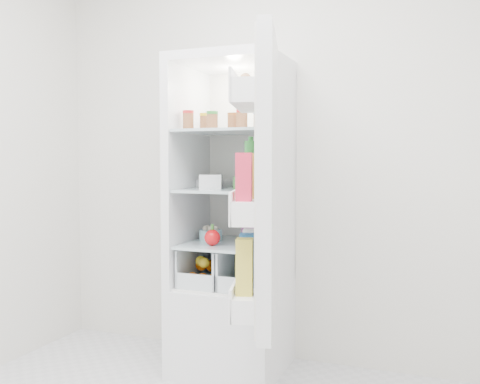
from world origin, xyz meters
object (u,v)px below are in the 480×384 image
at_px(mushroom_bowl, 211,235).
at_px(fridge_door, 262,189).
at_px(refrigerator, 235,255).
at_px(red_cabbage, 256,230).

distance_m(mushroom_bowl, fridge_door, 0.85).
distance_m(refrigerator, fridge_door, 0.85).
distance_m(red_cabbage, mushroom_bowl, 0.30).
height_order(refrigerator, red_cabbage, refrigerator).
bearing_deg(fridge_door, refrigerator, 15.98).
height_order(refrigerator, mushroom_bowl, refrigerator).
height_order(mushroom_bowl, fridge_door, fridge_door).
bearing_deg(fridge_door, red_cabbage, 6.95).
height_order(refrigerator, fridge_door, refrigerator).
bearing_deg(mushroom_bowl, fridge_door, -48.83).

